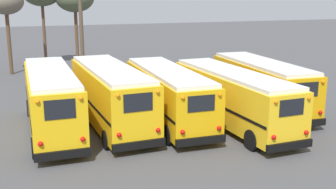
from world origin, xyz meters
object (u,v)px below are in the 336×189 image
at_px(school_bus_2, 168,94).
at_px(school_bus_4, 261,84).
at_px(school_bus_3, 232,96).
at_px(bare_tree_1, 6,2).
at_px(school_bus_0, 51,99).
at_px(school_bus_1, 111,94).
at_px(utility_pole, 81,26).

distance_m(school_bus_2, school_bus_4, 6.32).
relative_size(school_bus_3, bare_tree_1, 1.36).
height_order(school_bus_0, bare_tree_1, bare_tree_1).
bearing_deg(school_bus_4, school_bus_1, 179.47).
bearing_deg(school_bus_4, utility_pole, 130.06).
height_order(school_bus_1, bare_tree_1, bare_tree_1).
height_order(school_bus_3, utility_pole, utility_pole).
bearing_deg(school_bus_1, school_bus_4, -0.53).
height_order(school_bus_2, school_bus_3, school_bus_2).
bearing_deg(school_bus_0, school_bus_2, -3.58).
xyz_separation_m(school_bus_2, utility_pole, (-3.06, 11.55, 3.07)).
relative_size(school_bus_1, school_bus_3, 0.96).
bearing_deg(utility_pole, school_bus_0, -106.22).
height_order(school_bus_0, school_bus_2, school_bus_0).
relative_size(school_bus_0, school_bus_2, 1.00).
bearing_deg(utility_pole, bare_tree_1, 127.69).
height_order(school_bus_2, bare_tree_1, bare_tree_1).
xyz_separation_m(school_bus_1, school_bus_2, (3.15, -0.50, -0.11)).
xyz_separation_m(school_bus_0, utility_pole, (3.25, 11.16, 2.95)).
relative_size(school_bus_1, utility_pole, 1.09).
height_order(school_bus_4, bare_tree_1, bare_tree_1).
bearing_deg(bare_tree_1, school_bus_3, -60.08).
bearing_deg(utility_pole, school_bus_3, -64.86).
xyz_separation_m(school_bus_1, bare_tree_1, (-5.41, 18.18, 4.63)).
height_order(school_bus_1, school_bus_2, school_bus_1).
distance_m(school_bus_4, bare_tree_1, 24.03).
relative_size(school_bus_1, school_bus_2, 1.01).
xyz_separation_m(utility_pole, bare_tree_1, (-5.51, 7.13, 1.67)).
distance_m(school_bus_0, utility_pole, 11.99).
height_order(school_bus_0, school_bus_4, school_bus_0).
distance_m(school_bus_0, school_bus_1, 3.16).
bearing_deg(bare_tree_1, utility_pole, -52.31).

